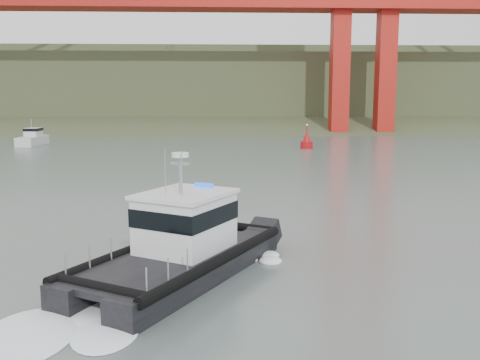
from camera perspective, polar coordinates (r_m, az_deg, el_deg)
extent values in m
plane|color=#546360|center=(19.24, 7.25, -11.47)|extent=(400.00, 400.00, 0.00)
cube|color=#2F3D22|center=(110.01, -0.82, 5.49)|extent=(500.00, 44.72, 16.25)
cube|color=#2F3D22|center=(137.80, -1.17, 8.69)|extent=(500.00, 70.00, 18.00)
cube|color=#2F3D22|center=(162.85, -1.38, 10.49)|extent=(500.00, 60.00, 16.00)
cube|color=#A51B14|center=(94.07, -0.54, 18.34)|extent=(260.00, 6.00, 2.20)
cube|color=black|center=(21.09, -9.23, -8.58)|extent=(6.00, 9.13, 1.08)
cube|color=black|center=(19.78, -3.52, -9.67)|extent=(6.00, 9.13, 1.08)
cube|color=black|center=(19.93, -7.23, -8.28)|extent=(7.42, 9.19, 0.22)
cube|color=white|center=(20.34, -5.84, -4.56)|extent=(3.96, 4.16, 2.07)
cube|color=black|center=(20.26, -5.85, -3.54)|extent=(4.04, 4.23, 0.67)
cube|color=white|center=(20.11, -5.89, -1.50)|extent=(4.21, 4.40, 0.14)
cylinder|color=gray|center=(19.77, -6.35, 0.48)|extent=(0.14, 0.14, 1.62)
cylinder|color=white|center=(19.67, -6.39, 2.68)|extent=(0.63, 0.63, 0.16)
cube|color=silver|center=(78.59, -21.27, 3.89)|extent=(2.53, 6.75, 1.33)
cube|color=silver|center=(79.02, -21.17, 4.73)|extent=(1.90, 2.74, 1.33)
cube|color=black|center=(79.00, -21.19, 5.05)|extent=(1.96, 2.80, 0.39)
cylinder|color=gray|center=(78.44, -21.37, 5.58)|extent=(0.09, 0.09, 1.33)
cylinder|color=#A50B10|center=(69.17, 7.12, 3.65)|extent=(1.60, 1.60, 1.06)
cone|color=#A50B10|center=(69.08, 7.13, 4.53)|extent=(1.24, 1.24, 1.60)
cylinder|color=#A50B10|center=(69.01, 7.15, 5.41)|extent=(0.14, 0.14, 0.89)
sphere|color=#E5D87F|center=(68.98, 7.16, 5.85)|extent=(0.27, 0.27, 0.27)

